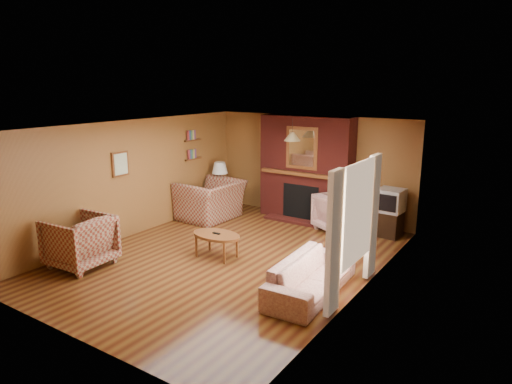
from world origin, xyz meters
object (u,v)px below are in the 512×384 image
Objects in this scene: side_table at (220,199)px; table_lamp at (220,174)px; fireplace at (306,169)px; floral_sofa at (311,276)px; crt_tv at (390,200)px; plaid_armchair at (80,241)px; floral_armchair at (340,213)px; plaid_loveseat at (211,200)px; coffee_table at (216,237)px; tv_stand at (389,224)px.

table_lamp reaches higher than side_table.
floral_sofa is (1.90, -3.47, -0.90)m from fireplace.
plaid_armchair is at bearing -131.52° from crt_tv.
floral_sofa is 2.14× the size of floral_armchair.
fireplace is 2.10m from crt_tv.
floral_sofa is at bearing 104.53° from plaid_armchair.
floral_sofa is 5.00m from table_lamp.
plaid_loveseat is 4.37m from floral_sofa.
floral_sofa is 2.16m from coffee_table.
plaid_armchair is 6.04m from crt_tv.
side_table is (-4.00, 2.94, 0.01)m from floral_sofa.
side_table is at bearing -169.54° from tv_stand.
crt_tv is (4.15, 0.34, -0.16)m from table_lamp.
crt_tv is (4.15, 0.34, 0.49)m from side_table.
fireplace is at bearing 26.06° from floral_sofa.
floral_sofa is at bearing -92.62° from crt_tv.
crt_tv is at bearing -5.30° from fireplace.
fireplace is 1.25× the size of floral_sofa.
tv_stand is at bearing 4.82° from table_lamp.
crt_tv is at bearing -137.02° from floral_armchair.
table_lamp is (-0.00, 0.00, 0.65)m from side_table.
tv_stand is 0.96× the size of crt_tv.
floral_sofa is at bearing 134.31° from floral_armchair.
table_lamp is (-0.25, 0.69, 0.49)m from plaid_loveseat.
plaid_loveseat is 0.72× the size of floral_sofa.
coffee_table is 1.47× the size of table_lamp.
plaid_loveseat reaches higher than coffee_table.
crt_tv reaches higher than floral_sofa.
plaid_loveseat reaches higher than floral_armchair.
plaid_loveseat is (-1.85, -1.23, -0.73)m from fireplace.
fireplace is 4.32× the size of crt_tv.
floral_sofa is 2.93× the size of table_lamp.
plaid_loveseat is 2.48× the size of crt_tv.
tv_stand is (4.15, 0.35, -0.02)m from side_table.
plaid_loveseat is 0.75m from side_table.
plaid_loveseat is 2.47m from coffee_table.
crt_tv is (4.00, 4.52, 0.32)m from plaid_armchair.
floral_armchair is at bearing 106.88° from plaid_loveseat.
plaid_armchair reaches higher than plaid_loveseat.
fireplace is at bearing 14.29° from table_lamp.
plaid_armchair reaches higher than side_table.
fireplace reaches higher than crt_tv.
floral_armchair is 1.03m from tv_stand.
plaid_armchair is 1.73× the size of side_table.
plaid_loveseat is at bearing 175.06° from plaid_armchair.
table_lamp reaches higher than crt_tv.
side_table is (-3.16, -0.09, -0.12)m from floral_armchair.
plaid_armchair reaches higher than tv_stand.
tv_stand is 0.51m from crt_tv.
plaid_loveseat is at bearing -70.10° from table_lamp.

